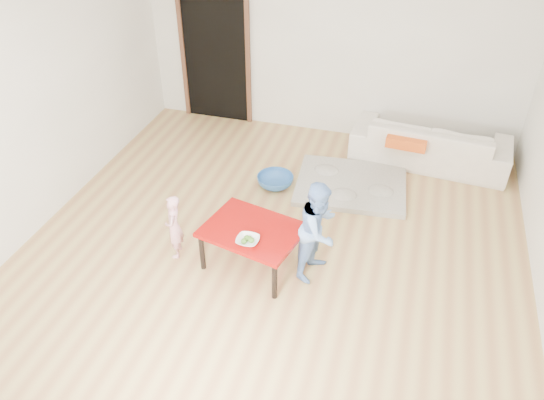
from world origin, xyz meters
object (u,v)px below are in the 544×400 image
at_px(sofa, 430,142).
at_px(child_pink, 174,227).
at_px(child_blue, 319,230).
at_px(bowl, 248,241).
at_px(basin, 275,181).
at_px(red_table, 253,247).

relative_size(sofa, child_pink, 2.77).
xyz_separation_m(child_pink, child_blue, (1.40, 0.16, 0.16)).
relative_size(sofa, child_blue, 1.90).
height_order(sofa, bowl, sofa).
distance_m(child_pink, basin, 1.60).
distance_m(sofa, bowl, 3.08).
xyz_separation_m(red_table, bowl, (0.02, -0.20, 0.25)).
bearing_deg(child_blue, sofa, -3.88).
xyz_separation_m(sofa, child_blue, (-0.92, -2.38, 0.22)).
bearing_deg(red_table, bowl, -83.66).
bearing_deg(sofa, bowl, 65.59).
bearing_deg(red_table, sofa, 58.23).
xyz_separation_m(child_blue, basin, (-0.79, 1.29, -0.44)).
relative_size(bowl, basin, 0.48).
relative_size(child_pink, child_blue, 0.69).
bearing_deg(bowl, basin, 97.18).
height_order(red_table, child_pink, child_pink).
bearing_deg(child_blue, child_pink, 113.79).
bearing_deg(red_table, basin, 97.30).
xyz_separation_m(red_table, basin, (-0.18, 1.38, -0.16)).
xyz_separation_m(red_table, child_blue, (0.62, 0.09, 0.28)).
bearing_deg(bowl, child_pink, 170.39).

